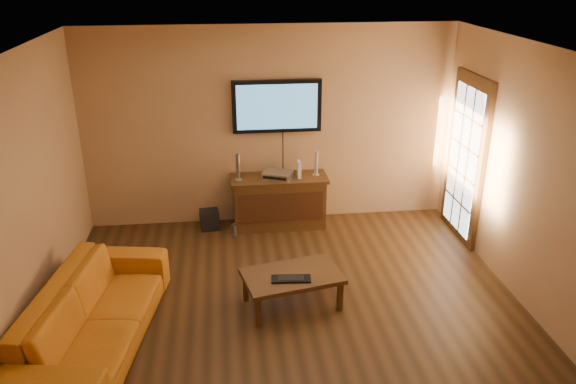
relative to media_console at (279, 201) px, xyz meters
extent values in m
plane|color=#301E0D|center=(-0.09, -2.24, -0.36)|extent=(5.00, 5.00, 0.00)
plane|color=tan|center=(-0.09, 0.26, 0.99)|extent=(5.00, 0.00, 5.00)
plane|color=tan|center=(-2.59, -2.24, 0.99)|extent=(0.00, 5.00, 5.00)
plane|color=tan|center=(2.41, -2.24, 0.99)|extent=(0.00, 5.00, 5.00)
plane|color=white|center=(-0.09, -2.24, 2.34)|extent=(5.00, 5.00, 0.00)
cube|color=#40250E|center=(2.37, -0.54, 0.69)|extent=(0.06, 1.02, 2.22)
cube|color=white|center=(2.33, -0.54, 0.69)|extent=(0.01, 0.79, 1.89)
cube|color=#40250E|center=(0.00, 0.01, -0.02)|extent=(1.24, 0.47, 0.68)
cube|color=black|center=(0.00, -0.23, 0.01)|extent=(1.14, 0.02, 0.41)
cube|color=#40250E|center=(0.00, 0.01, 0.33)|extent=(1.32, 0.50, 0.04)
cube|color=black|center=(0.00, 0.21, 1.28)|extent=(1.19, 0.07, 0.70)
cube|color=teal|center=(0.00, 0.17, 1.28)|extent=(1.07, 0.01, 0.60)
cube|color=#40250E|center=(-0.07, -1.97, 0.00)|extent=(1.12, 0.81, 0.05)
cube|color=#40250E|center=(-0.45, -2.31, -0.20)|extent=(0.06, 0.06, 0.33)
cube|color=#40250E|center=(0.43, -2.12, -0.20)|extent=(0.06, 0.06, 0.33)
cube|color=#40250E|center=(-0.56, -1.83, -0.20)|extent=(0.06, 0.06, 0.33)
cube|color=#40250E|center=(0.32, -1.64, -0.20)|extent=(0.06, 0.06, 0.33)
imported|color=#C26D15|center=(-2.01, -2.40, 0.08)|extent=(1.01, 2.33, 0.88)
cylinder|color=silver|center=(-0.55, -0.03, 0.36)|extent=(0.10, 0.10, 0.01)
cylinder|color=silver|center=(-0.55, -0.03, 0.54)|extent=(0.06, 0.06, 0.35)
cylinder|color=silver|center=(0.51, 0.03, 0.36)|extent=(0.09, 0.09, 0.01)
cylinder|color=silver|center=(0.51, 0.03, 0.53)|extent=(0.05, 0.05, 0.33)
cube|color=silver|center=(-0.02, -0.02, 0.40)|extent=(0.45, 0.40, 0.09)
cube|color=white|center=(0.27, -0.01, 0.47)|extent=(0.05, 0.16, 0.22)
cube|color=black|center=(-0.97, 0.02, -0.23)|extent=(0.28, 0.28, 0.25)
cylinder|color=white|center=(-0.64, -0.32, -0.27)|extent=(0.07, 0.07, 0.19)
sphere|color=white|center=(-0.64, -0.32, -0.17)|extent=(0.04, 0.04, 0.04)
cube|color=black|center=(-0.09, -2.08, 0.03)|extent=(0.42, 0.19, 0.02)
cube|color=black|center=(-0.09, -2.08, 0.04)|extent=(0.28, 0.13, 0.01)
camera|label=1|loc=(-0.71, -7.05, 3.10)|focal=35.00mm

